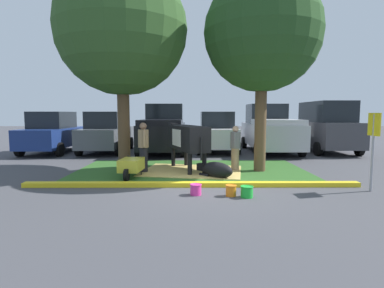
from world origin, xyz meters
name	(u,v)px	position (x,y,z in m)	size (l,w,h in m)	color
ground_plane	(206,188)	(0.00, 0.00, 0.00)	(80.00, 80.00, 0.00)	#424247
grass_island	(191,170)	(-0.37, 2.44, 0.01)	(7.69, 4.36, 0.02)	#2D5B23
curb_yellow	(192,184)	(-0.37, 0.11, 0.06)	(8.89, 0.24, 0.12)	yellow
hay_bedding	(192,171)	(-0.35, 2.22, 0.03)	(3.20, 2.40, 0.04)	tan
shade_tree_left	(122,30)	(-2.66, 2.59, 4.68)	(4.33, 4.33, 6.87)	brown
shade_tree_right	(262,34)	(1.92, 2.31, 4.50)	(3.78, 3.78, 6.41)	brown
cow_holstein	(187,138)	(-0.53, 2.52, 1.11)	(1.50, 3.03, 1.56)	black
calf_lying	(216,170)	(0.37, 1.27, 0.24)	(1.17, 1.13, 0.48)	black
person_handler	(235,147)	(1.10, 2.33, 0.81)	(0.34, 0.52, 1.52)	#9E7F5B
person_visitor_near	(143,146)	(-1.93, 2.05, 0.88)	(0.34, 0.51, 1.64)	black
wheelbarrow	(131,165)	(-2.18, 1.22, 0.39)	(0.69, 1.62, 0.63)	gold
parking_sign	(374,136)	(4.10, -0.40, 1.38)	(0.07, 0.44, 1.95)	#99999E
bucket_pink	(196,189)	(-0.28, -0.73, 0.14)	(0.29, 0.29, 0.26)	#EA3893
bucket_orange	(231,190)	(0.55, -0.84, 0.14)	(0.27, 0.27, 0.27)	orange
bucket_green	(247,191)	(0.90, -0.96, 0.14)	(0.30, 0.30, 0.27)	green
sedan_red	(53,133)	(-7.18, 7.38, 0.98)	(2.03, 4.41, 2.02)	navy
sedan_silver	(107,133)	(-4.58, 7.56, 0.98)	(2.03, 4.41, 2.02)	#4C5156
pickup_truck_black	(164,130)	(-1.72, 7.58, 1.11)	(2.24, 5.41, 2.42)	black
hatchback_white	(216,132)	(0.93, 7.86, 0.98)	(2.03, 4.41, 2.02)	silver
pickup_truck_maroon	(270,130)	(3.59, 7.61, 1.11)	(2.24, 5.41, 2.42)	#B7B7BC
suv_dark_grey	(326,127)	(6.41, 7.63, 1.27)	(2.14, 4.61, 2.52)	#3D3D42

